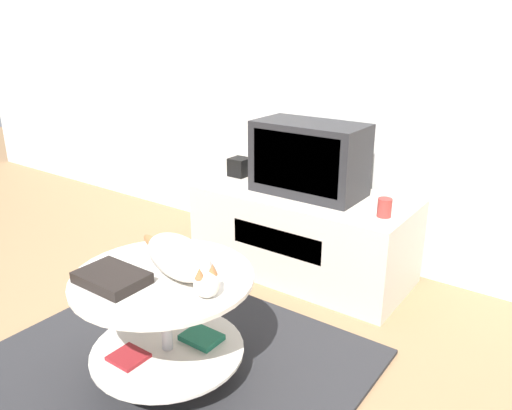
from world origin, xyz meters
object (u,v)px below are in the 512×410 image
object	(u,v)px
cat	(180,258)
speaker	(240,167)
tv	(309,158)
dvd_box	(112,278)

from	to	relation	value
cat	speaker	bearing A→B (deg)	137.75
tv	speaker	distance (m)	0.56
tv	cat	distance (m)	1.17
cat	tv	bearing A→B (deg)	114.85
dvd_box	cat	bearing A→B (deg)	53.24
speaker	dvd_box	size ratio (longest dim) A/B	0.45
tv	speaker	bearing A→B (deg)	175.07
speaker	dvd_box	bearing A→B (deg)	-71.26
speaker	tv	bearing A→B (deg)	-4.93
dvd_box	cat	xyz separation A→B (m)	(0.15, 0.21, 0.04)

